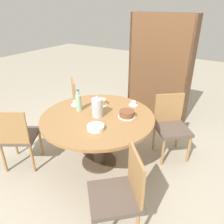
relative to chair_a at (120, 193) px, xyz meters
The scene contains 14 objects.
ground_plane 1.11m from the chair_a, 136.64° to the left, with size 14.00×14.00×0.00m, color #B2A893.
dining_table 1.01m from the chair_a, 136.64° to the left, with size 1.39×1.39×0.71m.
chair_a is the anchor object (origin of this frame).
chair_b 1.40m from the chair_a, 90.86° to the left, with size 0.59×0.59×0.86m.
chair_c 2.01m from the chair_a, 138.57° to the left, with size 0.59×0.59×0.86m.
chair_d 1.55m from the chair_a, behind, with size 0.58×0.58×0.86m.
bookshelf 2.41m from the chair_a, 104.28° to the left, with size 1.06×0.28×1.82m.
coffee_pot 1.07m from the chair_a, 136.64° to the left, with size 0.14×0.14×0.27m.
water_bottle 1.29m from the chair_a, 146.07° to the left, with size 0.07×0.07×0.28m.
cake_main 1.00m from the chair_a, 115.90° to the left, with size 0.21×0.21×0.08m.
cake_second 1.35m from the chair_a, 132.38° to the left, with size 0.18×0.18×0.08m.
cup_a 1.44m from the chair_a, 146.05° to the left, with size 0.12×0.12×0.06m.
cup_b 1.33m from the chair_a, 112.88° to the left, with size 0.12×0.12×0.06m.
plate_stack 0.76m from the chair_a, 142.91° to the left, with size 0.19×0.19×0.05m.
Camera 1 is at (1.42, -1.89, 1.96)m, focal length 35.00 mm.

